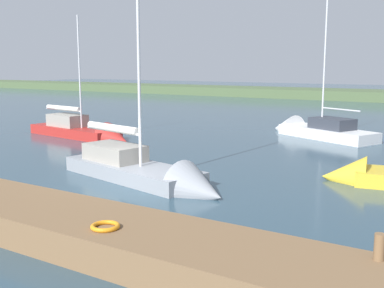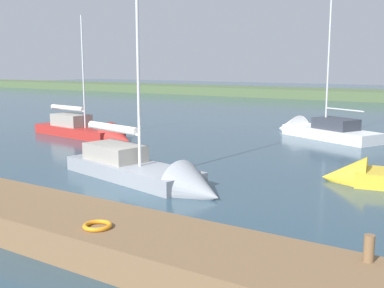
# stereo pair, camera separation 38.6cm
# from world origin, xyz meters

# --- Properties ---
(ground_plane) EXTENTS (200.00, 200.00, 0.00)m
(ground_plane) POSITION_xyz_m (0.00, 0.00, 0.00)
(ground_plane) COLOR #2D4756
(dock_pier) EXTENTS (25.65, 2.55, 0.77)m
(dock_pier) POSITION_xyz_m (0.00, 4.37, 0.38)
(dock_pier) COLOR brown
(dock_pier) RESTS_ON ground_plane
(mooring_post_near) EXTENTS (0.20, 0.20, 0.52)m
(mooring_post_near) POSITION_xyz_m (-8.98, 3.48, 1.03)
(mooring_post_near) COLOR brown
(mooring_post_near) RESTS_ON dock_pier
(life_ring_buoy) EXTENTS (0.66, 0.66, 0.10)m
(life_ring_buoy) POSITION_xyz_m (-3.43, 4.88, 0.82)
(life_ring_buoy) COLOR orange
(life_ring_buoy) RESTS_ON dock_pier
(sailboat_near_dock) EXTENTS (8.26, 2.94, 8.14)m
(sailboat_near_dock) POSITION_xyz_m (10.17, -8.35, 0.27)
(sailboat_near_dock) COLOR #B22823
(sailboat_near_dock) RESTS_ON ground_plane
(sailboat_outer_mooring) EXTENTS (7.97, 3.58, 9.09)m
(sailboat_outer_mooring) POSITION_xyz_m (0.03, -1.43, 0.24)
(sailboat_outer_mooring) COLOR gray
(sailboat_outer_mooring) RESTS_ON ground_plane
(sailboat_inner_slip) EXTENTS (7.77, 5.10, 9.04)m
(sailboat_inner_slip) POSITION_xyz_m (-1.33, -16.37, 0.24)
(sailboat_inner_slip) COLOR white
(sailboat_inner_slip) RESTS_ON ground_plane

